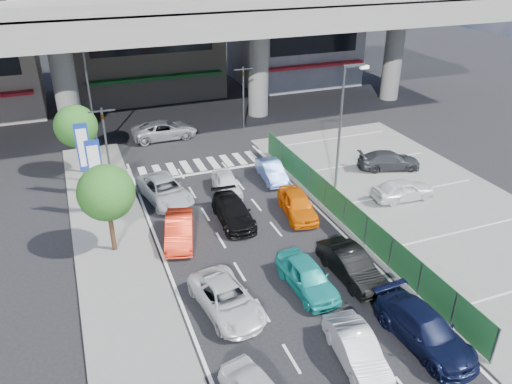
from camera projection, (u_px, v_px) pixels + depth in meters
name	position (u px, v px, depth m)	size (l,w,h in m)	color
ground	(270.00, 265.00, 24.67)	(120.00, 120.00, 0.00)	black
parking_lot	(427.00, 207.00, 29.85)	(12.00, 28.00, 0.06)	slate
sidewalk_left	(115.00, 250.00, 25.71)	(4.00, 30.00, 0.12)	slate
fence_run	(354.00, 220.00, 26.79)	(0.16, 22.00, 1.80)	#205D2D
expressway	(163.00, 18.00, 38.91)	(64.00, 14.00, 10.75)	slate
building_center	(141.00, 17.00, 48.59)	(14.00, 10.90, 15.00)	gray
building_east	(294.00, 25.00, 53.58)	(12.00, 10.90, 12.00)	gray
traffic_light_left	(104.00, 128.00, 30.83)	(1.60, 1.24, 5.20)	#595B60
traffic_light_right	(243.00, 82.00, 40.40)	(1.60, 1.24, 5.20)	#595B60
street_lamp_right	(343.00, 119.00, 29.77)	(1.65, 0.22, 8.00)	#595B60
street_lamp_left	(91.00, 90.00, 35.39)	(1.65, 0.22, 8.00)	#595B60
signboard_near	(95.00, 168.00, 27.59)	(0.80, 0.14, 4.70)	#595B60
signboard_far	(84.00, 150.00, 29.95)	(0.80, 0.14, 4.70)	#595B60
tree_near	(106.00, 193.00, 24.19)	(2.80, 2.80, 4.80)	#382314
tree_far	(76.00, 126.00, 32.65)	(2.80, 2.80, 4.80)	#382314
hatch_white_back_mid	(357.00, 349.00, 18.77)	(1.33, 3.81, 1.25)	silver
minivan_navy_back	(425.00, 329.00, 19.63)	(1.93, 4.76, 1.38)	black
sedan_white_mid_left	(226.00, 299.00, 21.39)	(2.06, 4.48, 1.24)	silver
taxi_teal_mid	(307.00, 276.00, 22.69)	(1.63, 4.05, 1.38)	teal
hatch_black_mid_right	(351.00, 265.00, 23.47)	(1.46, 4.19, 1.38)	black
taxi_orange_left	(179.00, 230.00, 26.32)	(1.40, 4.03, 1.33)	#F9351B
sedan_black_mid	(233.00, 212.00, 28.12)	(1.77, 4.36, 1.27)	black
taxi_orange_right	(297.00, 204.00, 28.78)	(1.63, 4.05, 1.38)	orange
wagon_silver_front_left	(165.00, 190.00, 30.39)	(2.25, 4.87, 1.35)	silver
sedan_white_front_mid	(227.00, 183.00, 31.40)	(1.48, 3.67, 1.25)	white
kei_truck_front_right	(272.00, 171.00, 33.04)	(1.29, 3.70, 1.22)	#6288DD
crossing_wagon_silver	(164.00, 130.00, 39.76)	(2.37, 5.14, 1.43)	#999CA0
parked_sedan_white	(403.00, 189.00, 30.42)	(1.56, 3.87, 1.32)	white
parked_sedan_dgrey	(389.00, 160.00, 34.47)	(1.73, 4.27, 1.24)	#313237
traffic_cone	(324.00, 196.00, 30.35)	(0.35, 0.35, 0.68)	red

